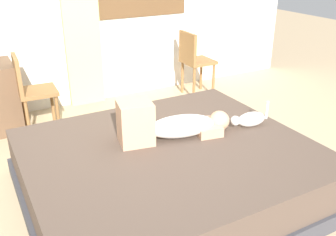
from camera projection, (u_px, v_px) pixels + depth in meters
ground_plane at (170, 193)px, 3.12m from camera, size 16.00×16.00×0.00m
bed at (169, 171)px, 3.03m from camera, size 2.22×1.93×0.43m
person_lying at (170, 124)px, 3.06m from camera, size 0.94×0.41×0.34m
cat at (249, 119)px, 3.26m from camera, size 0.36×0.15×0.21m
chair_by_desk at (30, 88)px, 3.95m from camera, size 0.40×0.40×0.86m
chair_spare at (194, 59)px, 5.00m from camera, size 0.38×0.38×0.86m
curtain_left at (79, 3)px, 4.42m from camera, size 0.44×0.06×2.51m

